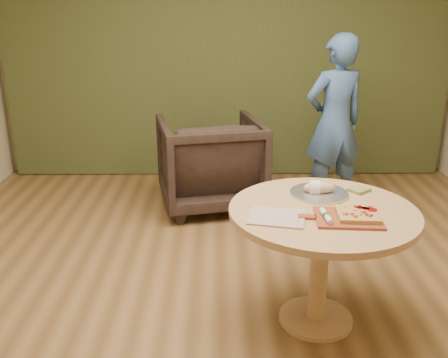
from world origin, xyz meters
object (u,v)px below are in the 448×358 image
at_px(armchair, 210,158).
at_px(bread_roll, 318,188).
at_px(pizza_paddle, 346,218).
at_px(pedestal_table, 322,231).
at_px(flatbread_pizza, 358,214).
at_px(serving_tray, 319,193).
at_px(person_standing, 334,123).
at_px(cutlery_roll, 326,216).

bearing_deg(armchair, bread_roll, 100.14).
xyz_separation_m(pizza_paddle, bread_roll, (-0.08, 0.38, 0.04)).
distance_m(pedestal_table, flatbread_pizza, 0.27).
bearing_deg(flatbread_pizza, serving_tray, 111.14).
bearing_deg(serving_tray, armchair, 112.55).
xyz_separation_m(bread_roll, person_standing, (0.47, 1.69, 0.02)).
bearing_deg(person_standing, serving_tray, 56.56).
distance_m(cutlery_roll, person_standing, 2.14).
relative_size(armchair, person_standing, 0.58).
relative_size(serving_tray, person_standing, 0.22).
distance_m(flatbread_pizza, person_standing, 2.08).
height_order(cutlery_roll, person_standing, person_standing).
relative_size(pizza_paddle, cutlery_roll, 2.29).
distance_m(flatbread_pizza, cutlery_roll, 0.18).
height_order(serving_tray, bread_roll, bread_roll).
relative_size(pedestal_table, person_standing, 0.67).
height_order(pizza_paddle, armchair, armchair).
relative_size(bread_roll, armchair, 0.20).
bearing_deg(person_standing, bread_roll, 56.28).
height_order(flatbread_pizza, cutlery_roll, flatbread_pizza).
height_order(pizza_paddle, flatbread_pizza, flatbread_pizza).
bearing_deg(person_standing, cutlery_roll, 58.38).
relative_size(flatbread_pizza, armchair, 0.25).
relative_size(flatbread_pizza, serving_tray, 0.66).
bearing_deg(bread_roll, cutlery_roll, -94.19).
bearing_deg(armchair, pedestal_table, 97.46).
xyz_separation_m(pizza_paddle, cutlery_roll, (-0.11, -0.02, 0.02)).
bearing_deg(bread_roll, person_standing, 74.40).
bearing_deg(cutlery_roll, flatbread_pizza, 5.16).
bearing_deg(flatbread_pizza, bread_roll, 112.34).
relative_size(pizza_paddle, serving_tray, 1.28).
bearing_deg(pizza_paddle, bread_roll, 107.07).
relative_size(pedestal_table, cutlery_roll, 5.43).
distance_m(flatbread_pizza, serving_tray, 0.39).
height_order(serving_tray, armchair, armchair).
relative_size(pizza_paddle, bread_roll, 2.36).
distance_m(pizza_paddle, person_standing, 2.10).
xyz_separation_m(cutlery_roll, person_standing, (0.50, 2.08, 0.03)).
bearing_deg(armchair, pizza_paddle, 98.43).
height_order(cutlery_roll, serving_tray, cutlery_roll).
bearing_deg(bread_roll, armchair, 112.29).
distance_m(flatbread_pizza, armchair, 2.22).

